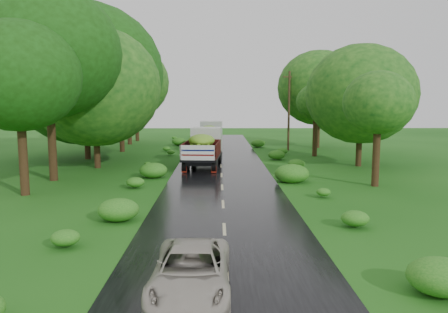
{
  "coord_description": "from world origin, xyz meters",
  "views": [
    {
      "loc": [
        -0.24,
        -16.03,
        4.88
      ],
      "look_at": [
        0.11,
        8.44,
        1.7
      ],
      "focal_mm": 35.0,
      "sensor_mm": 36.0,
      "label": 1
    }
  ],
  "objects_px": {
    "truck_near": "(204,146)",
    "utility_pole": "(289,110)",
    "truck_far": "(210,134)",
    "car": "(191,271)"
  },
  "relations": [
    {
      "from": "truck_far",
      "to": "truck_near",
      "type": "bearing_deg",
      "value": -87.59
    },
    {
      "from": "truck_far",
      "to": "car",
      "type": "distance_m",
      "value": 33.25
    },
    {
      "from": "car",
      "to": "utility_pole",
      "type": "relative_size",
      "value": 0.56
    },
    {
      "from": "truck_near",
      "to": "car",
      "type": "height_order",
      "value": "truck_near"
    },
    {
      "from": "truck_far",
      "to": "car",
      "type": "relative_size",
      "value": 1.54
    },
    {
      "from": "truck_near",
      "to": "car",
      "type": "xyz_separation_m",
      "value": [
        0.35,
        -21.27,
        -0.96
      ]
    },
    {
      "from": "truck_far",
      "to": "car",
      "type": "height_order",
      "value": "truck_far"
    },
    {
      "from": "car",
      "to": "utility_pole",
      "type": "bearing_deg",
      "value": 77.37
    },
    {
      "from": "truck_near",
      "to": "utility_pole",
      "type": "bearing_deg",
      "value": 57.14
    },
    {
      "from": "truck_far",
      "to": "utility_pole",
      "type": "distance_m",
      "value": 8.18
    }
  ]
}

